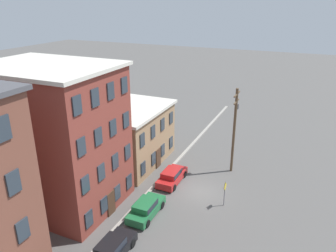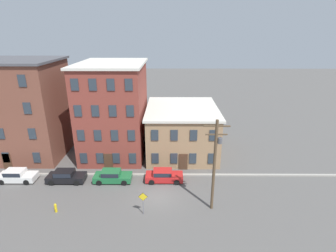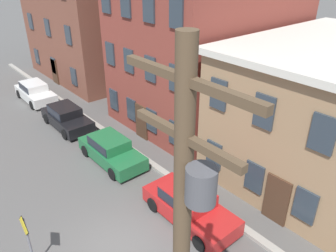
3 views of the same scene
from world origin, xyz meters
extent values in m
plane|color=#565451|center=(0.00, 0.00, 0.00)|extent=(200.00, 200.00, 0.00)
cube|color=#9E998E|center=(0.00, 4.50, 0.08)|extent=(56.00, 0.36, 0.16)
cube|color=brown|center=(-19.60, 10.61, 6.54)|extent=(11.77, 9.22, 13.07)
cube|color=#2D3842|center=(-23.52, 5.94, 1.63)|extent=(0.90, 0.10, 1.40)
cube|color=#2D3842|center=(-23.52, 5.94, 4.90)|extent=(0.90, 0.10, 1.40)
cube|color=#2D3842|center=(-19.60, 5.94, 1.63)|extent=(0.90, 0.10, 1.40)
cube|color=#2D3842|center=(-19.60, 5.94, 4.90)|extent=(0.90, 0.10, 1.40)
cube|color=#2D3842|center=(-15.68, 5.94, 1.63)|extent=(0.90, 0.10, 1.40)
cube|color=#2D3842|center=(-15.68, 5.94, 4.90)|extent=(0.90, 0.10, 1.40)
cube|color=#472D1E|center=(-19.60, 5.94, 1.10)|extent=(1.10, 0.10, 2.20)
cube|color=brown|center=(-6.57, 11.60, 6.28)|extent=(8.31, 11.20, 12.57)
cube|color=#2D3842|center=(-9.69, 5.94, 1.57)|extent=(0.90, 0.10, 1.40)
cube|color=#2D3842|center=(-9.69, 5.94, 4.71)|extent=(0.90, 0.10, 1.40)
cube|color=#2D3842|center=(-9.69, 5.94, 7.85)|extent=(0.90, 0.10, 1.40)
cube|color=#2D3842|center=(-7.61, 5.94, 1.57)|extent=(0.90, 0.10, 1.40)
cube|color=#2D3842|center=(-7.61, 5.94, 4.71)|extent=(0.90, 0.10, 1.40)
cube|color=#2D3842|center=(-7.61, 5.94, 7.85)|extent=(0.90, 0.10, 1.40)
cube|color=#2D3842|center=(-5.54, 5.94, 1.57)|extent=(0.90, 0.10, 1.40)
cube|color=#2D3842|center=(-5.54, 5.94, 4.71)|extent=(0.90, 0.10, 1.40)
cube|color=#2D3842|center=(-5.54, 5.94, 7.85)|extent=(0.90, 0.10, 1.40)
cube|color=#2D3842|center=(-3.46, 5.94, 1.57)|extent=(0.90, 0.10, 1.40)
cube|color=#2D3842|center=(-3.46, 5.94, 4.71)|extent=(0.90, 0.10, 1.40)
cube|color=#2D3842|center=(-3.46, 5.94, 7.85)|extent=(0.90, 0.10, 1.40)
cube|color=#472D1E|center=(-6.57, 5.94, 1.10)|extent=(1.10, 0.10, 2.20)
cube|color=#2D3842|center=(-0.59, 5.94, 1.58)|extent=(0.90, 0.10, 1.40)
cube|color=#2D3842|center=(-0.59, 5.94, 4.75)|extent=(0.90, 0.10, 1.40)
cube|color=#2D3842|center=(1.79, 5.94, 1.58)|extent=(0.90, 0.10, 1.40)
cube|color=#2D3842|center=(1.79, 5.94, 4.75)|extent=(0.90, 0.10, 1.40)
cube|color=#2D3842|center=(4.18, 5.94, 1.58)|extent=(0.90, 0.10, 1.40)
cube|color=#2D3842|center=(4.18, 5.94, 4.75)|extent=(0.90, 0.10, 1.40)
cube|color=#472D1E|center=(2.99, 5.94, 1.10)|extent=(1.10, 0.10, 2.20)
cube|color=silver|center=(-16.80, 3.11, 0.53)|extent=(4.40, 1.80, 0.70)
cube|color=silver|center=(-17.00, 3.11, 1.15)|extent=(2.20, 1.51, 0.55)
cube|color=#1E232D|center=(-17.00, 3.11, 1.15)|extent=(2.02, 1.58, 0.48)
cylinder|color=black|center=(-15.35, 3.96, 0.33)|extent=(0.66, 0.22, 0.66)
cylinder|color=black|center=(-15.35, 2.26, 0.33)|extent=(0.66, 0.22, 0.66)
cylinder|color=black|center=(-18.25, 3.96, 0.33)|extent=(0.66, 0.22, 0.66)
cylinder|color=black|center=(-18.25, 2.26, 0.33)|extent=(0.66, 0.22, 0.66)
cube|color=black|center=(-10.93, 3.02, 0.53)|extent=(4.40, 1.80, 0.70)
cube|color=black|center=(-11.13, 3.02, 1.15)|extent=(2.20, 1.51, 0.55)
cube|color=#1E232D|center=(-11.13, 3.02, 1.15)|extent=(2.02, 1.58, 0.48)
cylinder|color=black|center=(-9.48, 3.87, 0.33)|extent=(0.66, 0.22, 0.66)
cylinder|color=black|center=(-9.48, 2.17, 0.33)|extent=(0.66, 0.22, 0.66)
cylinder|color=black|center=(-12.38, 3.87, 0.33)|extent=(0.66, 0.22, 0.66)
cylinder|color=black|center=(-12.38, 2.17, 0.33)|extent=(0.66, 0.22, 0.66)
cube|color=#1E6638|center=(-5.45, 3.08, 0.53)|extent=(4.40, 1.80, 0.70)
cube|color=#1E6638|center=(-5.65, 3.08, 1.15)|extent=(2.20, 1.51, 0.55)
cube|color=#1E232D|center=(-5.65, 3.08, 1.15)|extent=(2.02, 1.58, 0.48)
cylinder|color=black|center=(-4.00, 3.93, 0.33)|extent=(0.66, 0.22, 0.66)
cylinder|color=black|center=(-4.00, 2.23, 0.33)|extent=(0.66, 0.22, 0.66)
cylinder|color=black|center=(-6.90, 3.93, 0.33)|extent=(0.66, 0.22, 0.66)
cylinder|color=black|center=(-6.90, 2.23, 0.33)|extent=(0.66, 0.22, 0.66)
cube|color=#B21E1E|center=(0.62, 3.23, 0.53)|extent=(4.40, 1.80, 0.70)
cube|color=#B21E1E|center=(0.42, 3.23, 1.15)|extent=(2.20, 1.51, 0.55)
cube|color=#1E232D|center=(0.42, 3.23, 1.15)|extent=(2.02, 1.58, 0.48)
cylinder|color=black|center=(2.07, 4.08, 0.33)|extent=(0.66, 0.22, 0.66)
cylinder|color=black|center=(2.07, 2.38, 0.33)|extent=(0.66, 0.22, 0.66)
cylinder|color=black|center=(-0.83, 4.08, 0.33)|extent=(0.66, 0.22, 0.66)
cylinder|color=black|center=(-0.83, 2.38, 0.33)|extent=(0.66, 0.22, 0.66)
cylinder|color=slate|center=(-1.28, -2.80, 1.15)|extent=(0.08, 0.08, 2.31)
cube|color=yellow|center=(-1.28, -2.83, 2.01)|extent=(0.85, 0.03, 0.85)
cube|color=black|center=(-1.28, -2.82, 2.01)|extent=(0.92, 0.02, 0.92)
cube|color=brown|center=(5.48, -1.83, 8.81)|extent=(2.40, 0.12, 0.12)
cube|color=brown|center=(5.48, -1.83, 8.01)|extent=(2.00, 0.12, 0.12)
cylinder|color=#515156|center=(5.83, -1.83, 7.41)|extent=(0.44, 0.44, 0.55)
camera|label=1|loc=(-26.74, -8.52, 17.79)|focal=35.00mm
camera|label=2|loc=(1.25, -23.80, 16.89)|focal=28.00mm
camera|label=3|loc=(8.24, -4.45, 10.15)|focal=35.00mm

